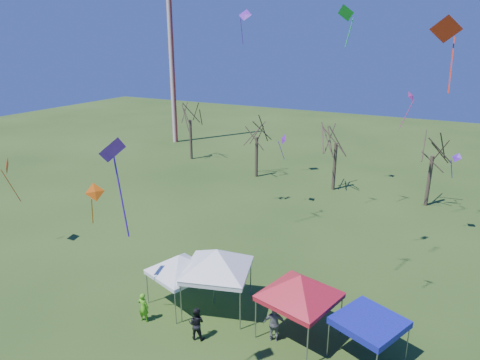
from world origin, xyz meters
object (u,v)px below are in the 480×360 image
Objects in this scene: tent_white_west at (179,258)px; person_green at (143,307)px; tree_0 at (190,106)px; person_dark at (196,323)px; person_grey at (275,324)px; radio_mast at (171,50)px; tree_3 at (435,137)px; tent_blue at (369,323)px; tree_1 at (257,122)px; tree_2 at (337,125)px; tent_red at (300,279)px; tent_white_mid at (217,254)px.

tent_white_west is 3.03m from person_green.
person_dark is (18.72, -27.51, -5.64)m from tree_0.
person_green is (-6.55, -1.74, -0.12)m from person_grey.
person_green is (-0.78, -2.17, -1.96)m from tent_white_west.
tree_0 reaches higher than person_green.
tree_3 is (34.03, -9.96, -6.42)m from radio_mast.
radio_mast is 44.38m from person_dark.
tent_blue is 2.05× the size of person_dark.
tree_1 is at bearing -28.48° from radio_mast.
tree_3 is 27.30m from person_green.
tree_0 reaches higher than tree_2.
person_grey is (-0.91, -0.80, -2.24)m from tent_red.
tent_red is 1.25× the size of tent_blue.
tree_3 is at bearing 68.49° from tent_white_mid.
tree_3 is at bearing -16.31° from radio_mast.
tent_blue is at bearing -70.46° from tree_2.
tent_blue is at bearing -0.21° from tent_red.
tree_1 is 1.70× the size of tent_white_mid.
tree_2 is 2.21× the size of tent_white_west.
person_dark is at bearing -82.62° from tent_white_mid.
tent_red is at bearing -2.13° from tent_white_mid.
tree_2 reaches higher than tent_white_west.
person_dark is (0.24, -24.50, -5.45)m from tree_2.
tree_1 is at bearing 110.53° from tent_white_mid.
tent_red reaches higher than person_green.
tree_2 is 23.77m from person_grey.
person_dark is (8.64, -24.77, -4.95)m from tree_1.
tree_0 is 27.09m from tree_3.
tree_0 is at bearing 136.37° from tent_blue.
radio_mast is at bearing 137.23° from tree_0.
tent_red is (12.94, -22.34, -2.62)m from tree_1.
tent_blue reaches higher than person_dark.
tent_white_mid is (25.53, -31.52, -9.20)m from radio_mast.
tree_1 reaches higher than person_dark.
tent_white_west is at bearing -55.17° from person_dark.
tree_1 is 23.75m from tent_white_west.
person_green is 3.16m from person_dark.
tree_3 is 4.89× the size of person_green.
tent_white_mid is 8.06m from tent_blue.
tent_red is (4.64, -0.17, -0.12)m from tent_white_mid.
tent_white_mid is at bearing -111.51° from tree_3.
tent_white_west is 6.06m from person_grey.
person_grey is at bearing -49.48° from tree_0.
tree_2 is 25.10m from person_dark.
tree_3 is 4.68× the size of person_dark.
person_green is at bearing -96.76° from tree_2.
tent_blue is at bearing 171.46° from person_grey.
radio_mast is at bearing 126.24° from tent_white_west.
radio_mast is at bearing 136.55° from tent_blue.
tree_1 is 4.05× the size of person_grey.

